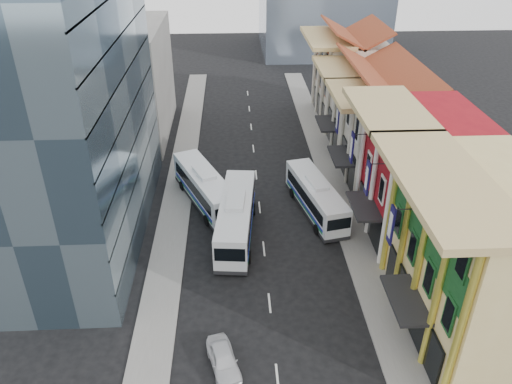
{
  "coord_description": "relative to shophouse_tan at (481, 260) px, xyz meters",
  "views": [
    {
      "loc": [
        -2.47,
        -20.94,
        26.92
      ],
      "look_at": [
        -0.56,
        18.04,
        4.13
      ],
      "focal_mm": 35.0,
      "sensor_mm": 36.0,
      "label": 1
    }
  ],
  "objects": [
    {
      "name": "bus_left_near",
      "position": [
        -16.42,
        12.29,
        -4.02
      ],
      "size": [
        4.09,
        12.6,
        3.97
      ],
      "primitive_type": null,
      "rotation": [
        0.0,
        0.0,
        -0.1
      ],
      "color": "silver",
      "rests_on": "ground"
    },
    {
      "name": "shophouse_cream_far",
      "position": [
        0.0,
        41.0,
        -0.5
      ],
      "size": [
        8.0,
        12.0,
        11.0
      ],
      "primitive_type": "cube",
      "color": "beige",
      "rests_on": "ground"
    },
    {
      "name": "bus_left_far",
      "position": [
        -19.5,
        18.13,
        -4.1
      ],
      "size": [
        7.19,
        11.98,
        3.8
      ],
      "primitive_type": null,
      "rotation": [
        0.0,
        0.0,
        0.4
      ],
      "color": "white",
      "rests_on": "ground"
    },
    {
      "name": "shophouse_red",
      "position": [
        0.0,
        12.0,
        0.0
      ],
      "size": [
        8.0,
        10.0,
        12.0
      ],
      "primitive_type": "cube",
      "color": "maroon",
      "rests_on": "ground"
    },
    {
      "name": "sidewalk_left",
      "position": [
        -22.5,
        17.0,
        -5.92
      ],
      "size": [
        3.0,
        90.0,
        0.15
      ],
      "primitive_type": "cube",
      "color": "slate",
      "rests_on": "ground"
    },
    {
      "name": "office_block_far",
      "position": [
        -30.0,
        37.0,
        1.0
      ],
      "size": [
        10.0,
        18.0,
        14.0
      ],
      "primitive_type": "cube",
      "color": "gray",
      "rests_on": "ground"
    },
    {
      "name": "shophouse_cream_mid",
      "position": [
        0.0,
        30.5,
        -1.0
      ],
      "size": [
        8.0,
        9.0,
        10.0
      ],
      "primitive_type": "cube",
      "color": "beige",
      "rests_on": "ground"
    },
    {
      "name": "office_tower",
      "position": [
        -31.0,
        14.0,
        9.0
      ],
      "size": [
        12.0,
        26.0,
        30.0
      ],
      "primitive_type": "cube",
      "color": "#415667",
      "rests_on": "ground"
    },
    {
      "name": "shophouse_cream_near",
      "position": [
        0.0,
        21.5,
        -1.0
      ],
      "size": [
        8.0,
        9.0,
        10.0
      ],
      "primitive_type": "cube",
      "color": "beige",
      "rests_on": "ground"
    },
    {
      "name": "bus_right",
      "position": [
        -8.5,
        15.88,
        -4.21
      ],
      "size": [
        4.99,
        11.49,
        3.59
      ],
      "primitive_type": null,
      "rotation": [
        0.0,
        0.0,
        0.22
      ],
      "color": "silver",
      "rests_on": "ground"
    },
    {
      "name": "sidewalk_right",
      "position": [
        -5.5,
        17.0,
        -5.92
      ],
      "size": [
        3.0,
        90.0,
        0.15
      ],
      "primitive_type": "cube",
      "color": "slate",
      "rests_on": "ground"
    },
    {
      "name": "shophouse_tan",
      "position": [
        0.0,
        0.0,
        0.0
      ],
      "size": [
        8.0,
        14.0,
        12.0
      ],
      "primitive_type": "cube",
      "color": "#DDC67F",
      "rests_on": "ground"
    },
    {
      "name": "sedan_left",
      "position": [
        -17.5,
        -2.99,
        -5.28
      ],
      "size": [
        2.73,
        4.52,
        1.43
      ],
      "primitive_type": "imported",
      "rotation": [
        0.0,
        0.0,
        0.26
      ],
      "color": "silver",
      "rests_on": "ground"
    }
  ]
}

